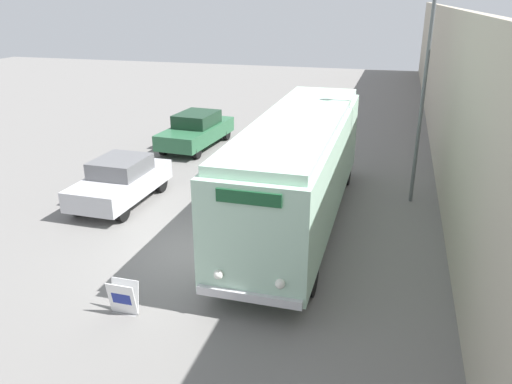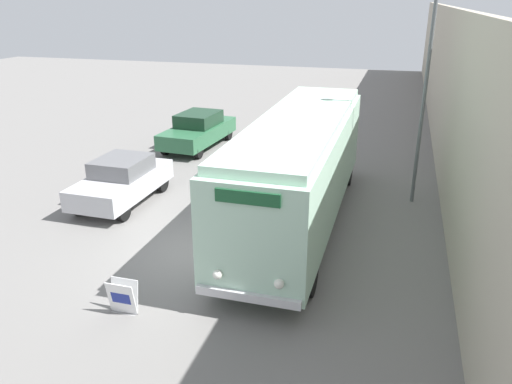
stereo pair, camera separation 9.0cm
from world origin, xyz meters
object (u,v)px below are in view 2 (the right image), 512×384
(parked_car_mid, at_px, (198,130))
(vintage_bus, at_px, (300,165))
(sign_board, at_px, (123,298))
(streetlamp, at_px, (428,63))
(parked_car_near, at_px, (122,180))

(parked_car_mid, bearing_deg, vintage_bus, -44.59)
(vintage_bus, distance_m, parked_car_mid, 9.58)
(sign_board, xyz_separation_m, streetlamp, (6.22, 8.66, 4.33))
(streetlamp, bearing_deg, parked_car_near, -163.45)
(vintage_bus, height_order, parked_car_mid, vintage_bus)
(streetlamp, bearing_deg, parked_car_mid, 156.23)
(vintage_bus, relative_size, parked_car_mid, 2.22)
(sign_board, relative_size, parked_car_mid, 0.17)
(parked_car_near, bearing_deg, vintage_bus, 0.60)
(vintage_bus, distance_m, sign_board, 6.61)
(vintage_bus, xyz_separation_m, sign_board, (-2.77, -5.80, -1.53))
(sign_board, distance_m, parked_car_near, 6.73)
(vintage_bus, relative_size, streetlamp, 1.45)
(parked_car_near, relative_size, parked_car_mid, 0.85)
(streetlamp, bearing_deg, sign_board, -125.66)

